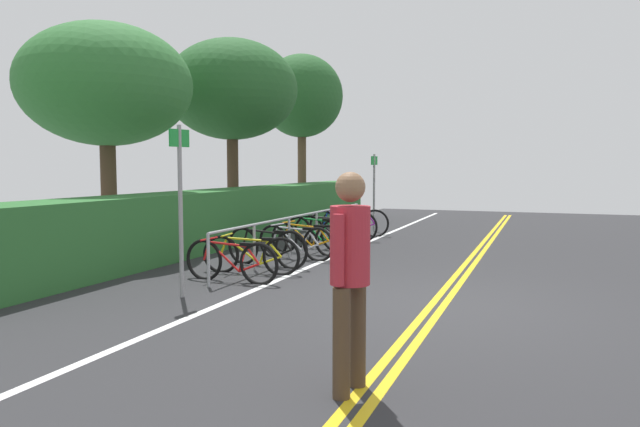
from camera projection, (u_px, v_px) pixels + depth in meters
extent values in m
cube|color=#2B2B2D|center=(438.00, 307.00, 7.65)|extent=(34.07, 10.59, 0.05)
cube|color=gold|center=(444.00, 305.00, 7.62)|extent=(30.66, 0.10, 0.00)
cube|color=gold|center=(432.00, 304.00, 7.68)|extent=(30.66, 0.10, 0.00)
cube|color=white|center=(256.00, 289.00, 8.61)|extent=(30.66, 0.12, 0.00)
cylinder|color=#9EA0A5|center=(208.00, 260.00, 8.76)|extent=(0.05, 0.05, 0.81)
cylinder|color=#9EA0A5|center=(254.00, 248.00, 10.14)|extent=(0.05, 0.05, 0.81)
cylinder|color=#9EA0A5|center=(289.00, 238.00, 11.52)|extent=(0.05, 0.05, 0.81)
cylinder|color=#9EA0A5|center=(317.00, 230.00, 12.90)|extent=(0.05, 0.05, 0.81)
cylinder|color=#9EA0A5|center=(339.00, 224.00, 14.28)|extent=(0.05, 0.05, 0.81)
cylinder|color=#9EA0A5|center=(357.00, 219.00, 15.66)|extent=(0.05, 0.05, 0.81)
cylinder|color=#9EA0A5|center=(304.00, 215.00, 12.18)|extent=(7.42, 0.04, 0.04)
torus|color=black|center=(204.00, 260.00, 9.40)|extent=(0.09, 0.68, 0.68)
torus|color=black|center=(259.00, 264.00, 8.99)|extent=(0.09, 0.68, 0.68)
cylinder|color=red|center=(224.00, 257.00, 9.24)|extent=(0.06, 0.58, 0.47)
cylinder|color=red|center=(227.00, 244.00, 9.20)|extent=(0.07, 0.69, 0.07)
cylinder|color=red|center=(243.00, 259.00, 9.10)|extent=(0.04, 0.17, 0.42)
cylinder|color=red|center=(249.00, 268.00, 9.07)|extent=(0.05, 0.37, 0.17)
cylinder|color=red|center=(253.00, 255.00, 9.03)|extent=(0.05, 0.25, 0.29)
cylinder|color=red|center=(207.00, 251.00, 9.36)|extent=(0.04, 0.14, 0.31)
cube|color=black|center=(246.00, 244.00, 9.06)|extent=(0.09, 0.20, 0.05)
cylinder|color=red|center=(209.00, 239.00, 9.33)|extent=(0.46, 0.05, 0.03)
torus|color=black|center=(221.00, 254.00, 10.04)|extent=(0.14, 0.67, 0.67)
torus|color=black|center=(281.00, 257.00, 9.77)|extent=(0.14, 0.67, 0.67)
cylinder|color=yellow|center=(243.00, 251.00, 9.93)|extent=(0.11, 0.62, 0.46)
cylinder|color=yellow|center=(247.00, 239.00, 9.90)|extent=(0.13, 0.74, 0.07)
cylinder|color=yellow|center=(264.00, 252.00, 9.84)|extent=(0.06, 0.18, 0.41)
cylinder|color=yellow|center=(270.00, 260.00, 9.82)|extent=(0.08, 0.39, 0.17)
cylinder|color=yellow|center=(274.00, 249.00, 9.79)|extent=(0.07, 0.27, 0.28)
cylinder|color=yellow|center=(224.00, 246.00, 10.01)|extent=(0.05, 0.15, 0.30)
cube|color=black|center=(268.00, 239.00, 9.81)|extent=(0.10, 0.21, 0.05)
cylinder|color=yellow|center=(227.00, 235.00, 9.98)|extent=(0.46, 0.08, 0.03)
torus|color=black|center=(243.00, 246.00, 10.95)|extent=(0.18, 0.72, 0.72)
torus|color=black|center=(291.00, 250.00, 10.38)|extent=(0.18, 0.72, 0.72)
cylinder|color=black|center=(260.00, 243.00, 10.73)|extent=(0.15, 0.62, 0.49)
cylinder|color=black|center=(263.00, 232.00, 10.67)|extent=(0.17, 0.74, 0.07)
cylinder|color=black|center=(277.00, 245.00, 10.54)|extent=(0.07, 0.18, 0.44)
cylinder|color=black|center=(282.00, 253.00, 10.48)|extent=(0.11, 0.39, 0.18)
cylinder|color=black|center=(285.00, 242.00, 10.43)|extent=(0.08, 0.27, 0.30)
cylinder|color=black|center=(245.00, 238.00, 10.91)|extent=(0.06, 0.15, 0.33)
cube|color=black|center=(280.00, 232.00, 10.48)|extent=(0.11, 0.21, 0.05)
cylinder|color=black|center=(248.00, 227.00, 10.86)|extent=(0.46, 0.11, 0.03)
torus|color=black|center=(273.00, 241.00, 11.73)|extent=(0.15, 0.69, 0.68)
torus|color=black|center=(318.00, 245.00, 11.23)|extent=(0.15, 0.69, 0.68)
cylinder|color=silver|center=(290.00, 239.00, 11.54)|extent=(0.12, 0.59, 0.47)
cylinder|color=silver|center=(292.00, 229.00, 11.49)|extent=(0.13, 0.70, 0.07)
cylinder|color=silver|center=(305.00, 240.00, 11.37)|extent=(0.06, 0.17, 0.42)
cylinder|color=silver|center=(310.00, 248.00, 11.33)|extent=(0.09, 0.38, 0.18)
cylinder|color=silver|center=(313.00, 237.00, 11.28)|extent=(0.07, 0.26, 0.29)
cylinder|color=silver|center=(275.00, 234.00, 11.70)|extent=(0.05, 0.14, 0.31)
cube|color=black|center=(308.00, 229.00, 11.32)|extent=(0.11, 0.21, 0.05)
cylinder|color=silver|center=(278.00, 224.00, 11.65)|extent=(0.46, 0.09, 0.03)
torus|color=black|center=(284.00, 237.00, 12.43)|extent=(0.18, 0.67, 0.67)
torus|color=black|center=(329.00, 241.00, 11.86)|extent=(0.18, 0.67, 0.67)
cylinder|color=orange|center=(301.00, 235.00, 12.21)|extent=(0.15, 0.62, 0.46)
cylinder|color=orange|center=(303.00, 226.00, 12.16)|extent=(0.17, 0.74, 0.07)
cylinder|color=orange|center=(316.00, 237.00, 12.02)|extent=(0.07, 0.18, 0.41)
cylinder|color=orange|center=(321.00, 244.00, 11.97)|extent=(0.11, 0.40, 0.17)
cylinder|color=orange|center=(324.00, 234.00, 11.91)|extent=(0.08, 0.27, 0.28)
cylinder|color=orange|center=(287.00, 231.00, 12.39)|extent=(0.06, 0.15, 0.30)
cube|color=black|center=(319.00, 226.00, 11.96)|extent=(0.11, 0.21, 0.05)
cylinder|color=orange|center=(289.00, 222.00, 12.35)|extent=(0.46, 0.11, 0.03)
torus|color=black|center=(298.00, 232.00, 13.17)|extent=(0.21, 0.73, 0.73)
torus|color=black|center=(335.00, 235.00, 12.63)|extent=(0.21, 0.73, 0.73)
cylinder|color=#198C38|center=(312.00, 229.00, 12.96)|extent=(0.16, 0.56, 0.50)
cylinder|color=#198C38|center=(314.00, 220.00, 12.91)|extent=(0.18, 0.66, 0.07)
cylinder|color=#198C38|center=(325.00, 231.00, 12.78)|extent=(0.07, 0.17, 0.45)
cylinder|color=#198C38|center=(329.00, 238.00, 12.73)|extent=(0.11, 0.36, 0.19)
cylinder|color=#198C38|center=(331.00, 228.00, 12.68)|extent=(0.09, 0.25, 0.31)
cylinder|color=#198C38|center=(300.00, 225.00, 13.13)|extent=(0.06, 0.14, 0.33)
cube|color=black|center=(327.00, 220.00, 12.72)|extent=(0.12, 0.21, 0.05)
cylinder|color=#198C38|center=(302.00, 216.00, 13.09)|extent=(0.46, 0.13, 0.03)
torus|color=black|center=(309.00, 230.00, 13.76)|extent=(0.23, 0.70, 0.71)
torus|color=black|center=(351.00, 230.00, 13.64)|extent=(0.23, 0.70, 0.71)
cylinder|color=black|center=(324.00, 227.00, 13.71)|extent=(0.17, 0.56, 0.48)
cylinder|color=black|center=(327.00, 218.00, 13.68)|extent=(0.20, 0.66, 0.07)
cylinder|color=black|center=(339.00, 228.00, 13.67)|extent=(0.07, 0.17, 0.43)
cylinder|color=black|center=(343.00, 233.00, 13.67)|extent=(0.12, 0.36, 0.18)
cylinder|color=black|center=(346.00, 225.00, 13.64)|extent=(0.09, 0.25, 0.30)
cylinder|color=black|center=(311.00, 223.00, 13.74)|extent=(0.07, 0.14, 0.32)
cube|color=black|center=(341.00, 217.00, 13.64)|extent=(0.13, 0.21, 0.05)
cylinder|color=black|center=(313.00, 215.00, 13.72)|extent=(0.45, 0.14, 0.03)
torus|color=black|center=(324.00, 225.00, 14.57)|extent=(0.08, 0.77, 0.77)
torus|color=black|center=(363.00, 227.00, 14.17)|extent=(0.08, 0.77, 0.77)
cylinder|color=#1947B7|center=(338.00, 222.00, 14.42)|extent=(0.06, 0.59, 0.52)
cylinder|color=#1947B7|center=(341.00, 213.00, 14.37)|extent=(0.06, 0.70, 0.07)
cylinder|color=#1947B7|center=(351.00, 223.00, 14.28)|extent=(0.04, 0.17, 0.47)
cylinder|color=#1947B7|center=(356.00, 230.00, 14.25)|extent=(0.05, 0.38, 0.19)
cylinder|color=#1947B7|center=(358.00, 220.00, 14.20)|extent=(0.04, 0.26, 0.32)
cylinder|color=#1947B7|center=(326.00, 219.00, 14.54)|extent=(0.04, 0.14, 0.35)
cube|color=black|center=(354.00, 213.00, 14.23)|extent=(0.09, 0.20, 0.05)
cylinder|color=#1947B7|center=(327.00, 210.00, 14.50)|extent=(0.46, 0.04, 0.03)
torus|color=black|center=(336.00, 223.00, 15.29)|extent=(0.22, 0.73, 0.74)
torus|color=black|center=(375.00, 224.00, 15.14)|extent=(0.22, 0.73, 0.74)
cylinder|color=purple|center=(350.00, 220.00, 15.23)|extent=(0.16, 0.58, 0.51)
cylinder|color=purple|center=(353.00, 212.00, 15.20)|extent=(0.19, 0.69, 0.07)
cylinder|color=purple|center=(364.00, 221.00, 15.18)|extent=(0.07, 0.17, 0.45)
cylinder|color=purple|center=(368.00, 226.00, 15.18)|extent=(0.12, 0.37, 0.19)
cylinder|color=purple|center=(371.00, 218.00, 15.15)|extent=(0.09, 0.25, 0.31)
cylinder|color=purple|center=(338.00, 217.00, 15.27)|extent=(0.07, 0.14, 0.34)
cube|color=black|center=(366.00, 211.00, 15.15)|extent=(0.12, 0.21, 0.05)
cylinder|color=purple|center=(340.00, 209.00, 15.25)|extent=(0.45, 0.13, 0.03)
cylinder|color=#4C3826|center=(341.00, 343.00, 4.54)|extent=(0.14, 0.14, 0.88)
cylinder|color=#4C3826|center=(357.00, 334.00, 4.79)|extent=(0.14, 0.14, 0.88)
cylinder|color=#B22633|center=(350.00, 245.00, 4.60)|extent=(0.32, 0.32, 0.62)
sphere|color=#8C6647|center=(350.00, 187.00, 4.57)|extent=(0.24, 0.24, 0.24)
cylinder|color=#B22633|center=(339.00, 250.00, 4.43)|extent=(0.09, 0.09, 0.55)
cylinder|color=#B22633|center=(361.00, 244.00, 4.78)|extent=(0.09, 0.09, 0.55)
cylinder|color=gray|center=(181.00, 212.00, 8.02)|extent=(0.06, 0.06, 2.38)
cube|color=#198C33|center=(179.00, 138.00, 7.94)|extent=(0.36, 0.09, 0.24)
cylinder|color=gray|center=(374.00, 193.00, 16.31)|extent=(0.06, 0.06, 2.17)
cube|color=#198C33|center=(374.00, 161.00, 16.24)|extent=(0.36, 0.09, 0.24)
cube|color=#2D6B30|center=(240.00, 214.00, 14.43)|extent=(16.42, 1.17, 1.28)
cylinder|color=#473323|center=(109.00, 196.00, 12.33)|extent=(0.33, 0.33, 2.38)
ellipsoid|color=#2D6B30|center=(106.00, 85.00, 12.14)|extent=(3.57, 3.57, 2.53)
cylinder|color=#473323|center=(233.00, 184.00, 15.89)|extent=(0.31, 0.31, 2.68)
ellipsoid|color=#235626|center=(232.00, 90.00, 15.68)|extent=(3.55, 3.55, 2.68)
cylinder|color=brown|center=(302.00, 176.00, 20.20)|extent=(0.29, 0.29, 2.97)
ellipsoid|color=#235626|center=(302.00, 96.00, 19.98)|extent=(2.83, 2.83, 2.83)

